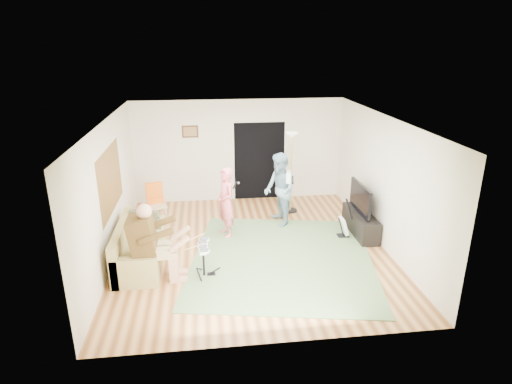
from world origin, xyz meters
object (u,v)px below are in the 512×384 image
guitarist (280,190)px  television (360,198)px  torchiere_lamp (291,158)px  sofa (137,250)px  singer (226,202)px  dining_chair (157,209)px  guitar_spare (344,226)px  tv_cabinet (360,223)px  drum_kit (204,262)px

guitarist → television: size_ratio=1.49×
television → torchiere_lamp: bearing=129.6°
sofa → singer: bearing=30.1°
guitarist → dining_chair: size_ratio=1.77×
guitarist → guitar_spare: guitarist is taller
guitarist → dining_chair: bearing=-109.5°
guitarist → tv_cabinet: (1.72, -0.75, -0.61)m
dining_chair → television: bearing=-31.6°
drum_kit → guitar_spare: guitar_spare is taller
tv_cabinet → television: bearing=180.0°
sofa → singer: 2.15m
tv_cabinet → dining_chair: bearing=165.6°
guitarist → television: guitarist is taller
guitar_spare → television: 0.71m
sofa → guitarist: 3.48m
sofa → television: television is taller
guitar_spare → television: (0.37, 0.11, 0.59)m
torchiere_lamp → sofa: bearing=-146.8°
sofa → guitarist: bearing=26.4°
singer → guitar_spare: bearing=61.3°
singer → guitar_spare: size_ratio=1.75×
tv_cabinet → television: size_ratio=1.22×
dining_chair → tv_cabinet: dining_chair is taller
sofa → torchiere_lamp: size_ratio=0.98×
singer → guitarist: 1.36m
television → guitarist: bearing=155.8°
drum_kit → guitar_spare: (3.08, 1.31, -0.03)m
guitar_spare → television: bearing=17.0°
sofa → guitarist: guitarist is taller
drum_kit → guitarist: 2.87m
dining_chair → tv_cabinet: size_ratio=0.69×
singer → guitarist: size_ratio=0.91×
drum_kit → television: 3.77m
singer → sofa: bearing=-79.9°
guitar_spare → guitarist: bearing=146.4°
drum_kit → television: television is taller
dining_chair → guitar_spare: bearing=-34.2°
sofa → guitarist: size_ratio=1.17×
singer → television: bearing=64.6°
tv_cabinet → television: television is taller
singer → dining_chair: size_ratio=1.62×
singer → torchiere_lamp: (1.68, 1.24, 0.61)m
guitar_spare → television: television is taller
sofa → dining_chair: 1.96m
drum_kit → torchiere_lamp: torchiere_lamp is taller
sofa → guitar_spare: guitar_spare is taller
drum_kit → guitar_spare: size_ratio=0.73×
sofa → guitar_spare: 4.42m
guitar_spare → torchiere_lamp: bearing=118.6°
tv_cabinet → guitar_spare: bearing=-164.9°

